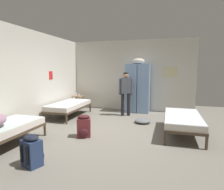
% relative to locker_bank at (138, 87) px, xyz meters
% --- Properties ---
extents(ground_plane, '(9.27, 9.27, 0.00)m').
position_rel_locker_bank_xyz_m(ground_plane, '(-0.35, -2.62, -0.97)').
color(ground_plane, slate).
extents(room_backdrop, '(4.95, 5.85, 2.80)m').
position_rel_locker_bank_xyz_m(room_backdrop, '(-1.67, -1.27, 0.43)').
color(room_backdrop, beige).
rests_on(room_backdrop, ground_plane).
extents(locker_bank, '(0.90, 0.55, 2.07)m').
position_rel_locker_bank_xyz_m(locker_bank, '(0.00, 0.00, 0.00)').
color(locker_bank, '#7A9ECC').
rests_on(locker_bank, ground_plane).
extents(shelf_unit, '(0.38, 0.30, 0.57)m').
position_rel_locker_bank_xyz_m(shelf_unit, '(-2.46, -0.22, -0.62)').
color(shelf_unit, '#99704C').
rests_on(shelf_unit, ground_plane).
extents(bed_left_front, '(0.90, 1.90, 0.49)m').
position_rel_locker_bank_xyz_m(bed_left_front, '(-2.21, -4.30, -0.59)').
color(bed_left_front, '#473828').
rests_on(bed_left_front, ground_plane).
extents(bed_left_rear, '(0.90, 1.90, 0.49)m').
position_rel_locker_bank_xyz_m(bed_left_rear, '(-2.21, -1.40, -0.59)').
color(bed_left_rear, '#473828').
rests_on(bed_left_rear, ground_plane).
extents(bed_right, '(0.90, 1.90, 0.49)m').
position_rel_locker_bank_xyz_m(bed_right, '(1.51, -2.24, -0.59)').
color(bed_right, '#473828').
rests_on(bed_right, ground_plane).
extents(person_traveler, '(0.46, 0.31, 1.56)m').
position_rel_locker_bank_xyz_m(person_traveler, '(-0.32, -0.72, -0.03)').
color(person_traveler, black).
rests_on(person_traveler, ground_plane).
extents(water_bottle, '(0.06, 0.06, 0.20)m').
position_rel_locker_bank_xyz_m(water_bottle, '(-2.54, -0.20, -0.31)').
color(water_bottle, white).
rests_on(water_bottle, shelf_unit).
extents(lotion_bottle, '(0.05, 0.05, 0.14)m').
position_rel_locker_bank_xyz_m(lotion_bottle, '(-2.39, -0.26, -0.34)').
color(lotion_bottle, beige).
rests_on(lotion_bottle, shelf_unit).
extents(backpack_maroon, '(0.38, 0.40, 0.55)m').
position_rel_locker_bank_xyz_m(backpack_maroon, '(-0.82, -3.18, -0.71)').
color(backpack_maroon, maroon).
rests_on(backpack_maroon, ground_plane).
extents(backpack_navy, '(0.38, 0.40, 0.55)m').
position_rel_locker_bank_xyz_m(backpack_navy, '(-1.06, -4.73, -0.71)').
color(backpack_navy, navy).
rests_on(backpack_navy, ground_plane).
extents(clothes_pile_grey, '(0.49, 0.50, 0.14)m').
position_rel_locker_bank_xyz_m(clothes_pile_grey, '(0.41, -1.52, -0.90)').
color(clothes_pile_grey, slate).
rests_on(clothes_pile_grey, ground_plane).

